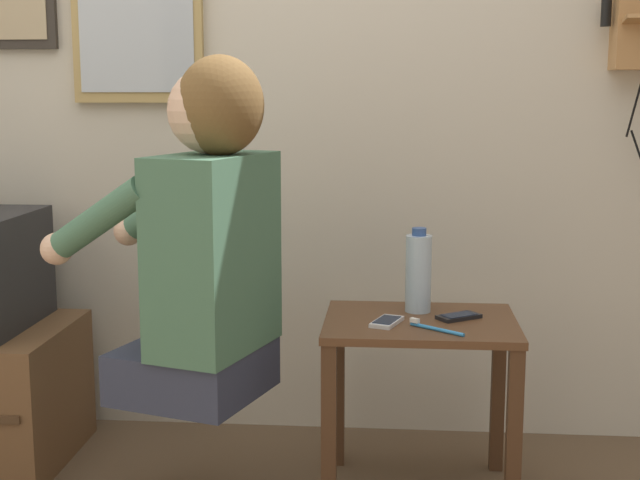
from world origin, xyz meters
name	(u,v)px	position (x,y,z in m)	size (l,w,h in m)	color
wall_back	(296,54)	(0.00, 1.15, 1.27)	(6.80, 0.05, 2.55)	beige
side_table	(420,358)	(0.41, 0.64, 0.41)	(0.54, 0.43, 0.52)	#51331E
person	(205,236)	(-0.18, 0.51, 0.77)	(0.64, 0.54, 0.93)	#2D3347
cell_phone_held	(387,322)	(0.31, 0.58, 0.53)	(0.10, 0.14, 0.01)	silver
cell_phone_spare	(459,316)	(0.51, 0.66, 0.53)	(0.14, 0.12, 0.01)	black
water_bottle	(418,272)	(0.40, 0.73, 0.64)	(0.08, 0.08, 0.25)	#ADC6DB
toothbrush	(433,328)	(0.44, 0.53, 0.53)	(0.14, 0.12, 0.02)	#338CD8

